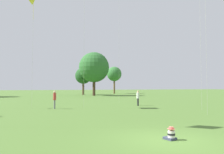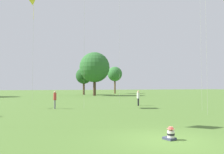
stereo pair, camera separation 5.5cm
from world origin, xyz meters
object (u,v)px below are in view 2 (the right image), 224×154
at_px(seated_toddler, 170,134).
at_px(distant_tree_2, 95,67).
at_px(person_standing_3, 55,98).
at_px(person_standing_2, 138,97).
at_px(distant_tree_0, 84,76).
at_px(distant_tree_3, 115,74).

distance_m(seated_toddler, distant_tree_2, 46.49).
bearing_deg(distant_tree_2, person_standing_3, -112.25).
height_order(person_standing_2, distant_tree_2, distant_tree_2).
bearing_deg(distant_tree_0, seated_toddler, -98.63).
distance_m(person_standing_2, distant_tree_2, 30.68).
xyz_separation_m(seated_toddler, person_standing_2, (6.15, 15.14, 0.82)).
distance_m(person_standing_3, distant_tree_3, 49.28).
height_order(distant_tree_0, distant_tree_2, distant_tree_2).
xyz_separation_m(person_standing_3, distant_tree_0, (11.20, 37.16, 4.13)).
relative_size(person_standing_2, person_standing_3, 0.97).
bearing_deg(distant_tree_2, distant_tree_3, 51.58).
height_order(seated_toddler, person_standing_3, person_standing_3).
height_order(person_standing_2, distant_tree_0, distant_tree_0).
bearing_deg(person_standing_3, distant_tree_2, 49.21).
bearing_deg(distant_tree_3, person_standing_3, -117.69).
height_order(distant_tree_0, distant_tree_3, distant_tree_3).
height_order(distant_tree_2, distant_tree_3, distant_tree_2).
bearing_deg(distant_tree_3, seated_toddler, -108.50).
relative_size(distant_tree_0, distant_tree_3, 0.86).
bearing_deg(person_standing_2, distant_tree_2, -163.21).
relative_size(person_standing_3, distant_tree_0, 0.24).
height_order(person_standing_2, person_standing_3, person_standing_3).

